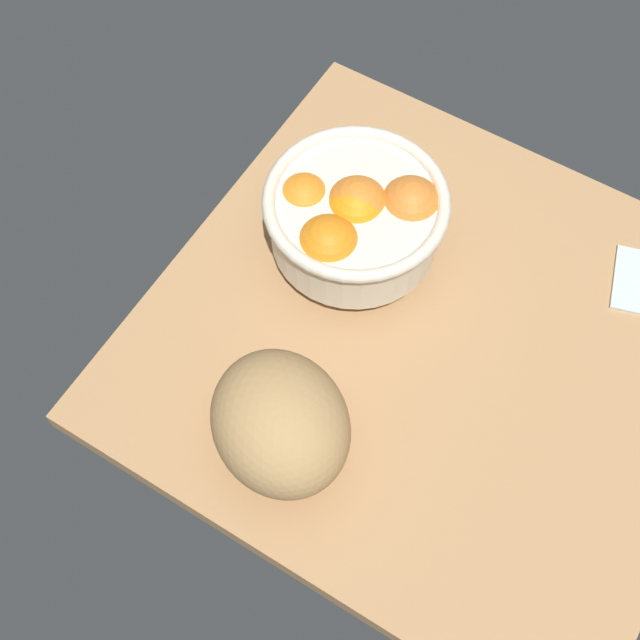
{
  "coord_description": "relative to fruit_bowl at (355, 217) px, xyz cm",
  "views": [
    {
      "loc": [
        -13.18,
        47.65,
        93.68
      ],
      "look_at": [
        11.65,
        7.14,
        5.0
      ],
      "focal_mm": 49.93,
      "sensor_mm": 36.0,
      "label": 1
    }
  ],
  "objects": [
    {
      "name": "ground_plane",
      "position": [
        -14.69,
        5.77,
        -8.72
      ],
      "size": [
        66.1,
        63.27,
        3.0
      ],
      "primitive_type": "cube",
      "color": "tan"
    },
    {
      "name": "fruit_bowl",
      "position": [
        0.0,
        0.0,
        0.0
      ],
      "size": [
        21.89,
        21.89,
        11.95
      ],
      "color": "silver",
      "rests_on": "ground"
    },
    {
      "name": "bread_loaf",
      "position": [
        -6.18,
        26.02,
        -1.3
      ],
      "size": [
        22.05,
        21.28,
        11.85
      ],
      "primitive_type": "ellipsoid",
      "rotation": [
        0.0,
        0.0,
        5.71
      ],
      "color": "tan",
      "rests_on": "ground"
    }
  ]
}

